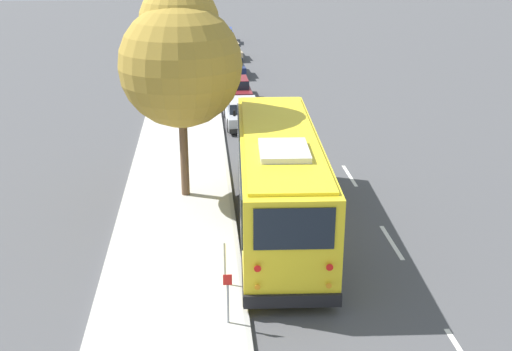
{
  "coord_description": "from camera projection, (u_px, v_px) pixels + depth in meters",
  "views": [
    {
      "loc": [
        -18.89,
        2.73,
        9.2
      ],
      "look_at": [
        1.9,
        0.92,
        1.3
      ],
      "focal_mm": 45.0,
      "sensor_mm": 36.0,
      "label": 1
    }
  ],
  "objects": [
    {
      "name": "lane_stripe_ahead",
      "position": [
        350.0,
        176.0,
        25.97
      ],
      "size": [
        2.4,
        0.14,
        0.01
      ],
      "primitive_type": "cube",
      "color": "silver",
      "rests_on": "ground"
    },
    {
      "name": "curb_strip",
      "position": [
        235.0,
        232.0,
        20.91
      ],
      "size": [
        80.0,
        0.14,
        0.15
      ],
      "primitive_type": "cube",
      "color": "#9D9A94",
      "rests_on": "ground"
    },
    {
      "name": "sidewalk_slab",
      "position": [
        173.0,
        234.0,
        20.75
      ],
      "size": [
        80.0,
        3.88,
        0.15
      ],
      "primitive_type": "cube",
      "color": "#B2AFA8",
      "rests_on": "ground"
    },
    {
      "name": "shuttle_bus",
      "position": [
        279.0,
        176.0,
        20.68
      ],
      "size": [
        10.78,
        3.05,
        3.44
      ],
      "rotation": [
        0.0,
        0.0,
        -0.05
      ],
      "color": "yellow",
      "rests_on": "ground"
    },
    {
      "name": "street_tree",
      "position": [
        180.0,
        57.0,
        22.07
      ],
      "size": [
        4.29,
        4.29,
        7.57
      ],
      "color": "brown",
      "rests_on": "sidewalk_slab"
    },
    {
      "name": "parked_sedan_tan",
      "position": [
        229.0,
        50.0,
        50.41
      ],
      "size": [
        4.75,
        2.0,
        1.26
      ],
      "rotation": [
        0.0,
        0.0,
        0.07
      ],
      "color": "tan",
      "rests_on": "ground"
    },
    {
      "name": "parked_sedan_blue",
      "position": [
        224.0,
        36.0,
        57.36
      ],
      "size": [
        4.47,
        1.84,
        1.29
      ],
      "rotation": [
        0.0,
        0.0,
        -0.05
      ],
      "color": "navy",
      "rests_on": "ground"
    },
    {
      "name": "lane_stripe_mid",
      "position": [
        392.0,
        242.0,
        20.38
      ],
      "size": [
        2.4,
        0.14,
        0.01
      ],
      "primitive_type": "cube",
      "color": "silver",
      "rests_on": "ground"
    },
    {
      "name": "ground_plane",
      "position": [
        289.0,
        232.0,
        21.08
      ],
      "size": [
        160.0,
        160.0,
        0.0
      ],
      "primitive_type": "plane",
      "color": "#474749"
    },
    {
      "name": "parked_sedan_maroon",
      "position": [
        235.0,
        89.0,
        37.77
      ],
      "size": [
        4.25,
        1.86,
        1.28
      ],
      "rotation": [
        0.0,
        0.0,
        0.02
      ],
      "color": "maroon",
      "rests_on": "ground"
    },
    {
      "name": "parked_sedan_navy",
      "position": [
        230.0,
        66.0,
        44.31
      ],
      "size": [
        4.34,
        1.94,
        1.33
      ],
      "rotation": [
        0.0,
        0.0,
        0.05
      ],
      "color": "#19234C",
      "rests_on": "ground"
    },
    {
      "name": "sign_post_near",
      "position": [
        228.0,
        298.0,
        15.67
      ],
      "size": [
        0.06,
        0.22,
        1.35
      ],
      "color": "gray",
      "rests_on": "sidewalk_slab"
    },
    {
      "name": "sign_post_far",
      "position": [
        225.0,
        264.0,
        17.43
      ],
      "size": [
        0.06,
        0.06,
        1.26
      ],
      "color": "gray",
      "rests_on": "sidewalk_slab"
    },
    {
      "name": "parked_sedan_silver",
      "position": [
        243.0,
        113.0,
        32.76
      ],
      "size": [
        4.34,
        1.81,
        1.32
      ],
      "rotation": [
        0.0,
        0.0,
        0.02
      ],
      "color": "#A8AAAF",
      "rests_on": "ground"
    }
  ]
}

